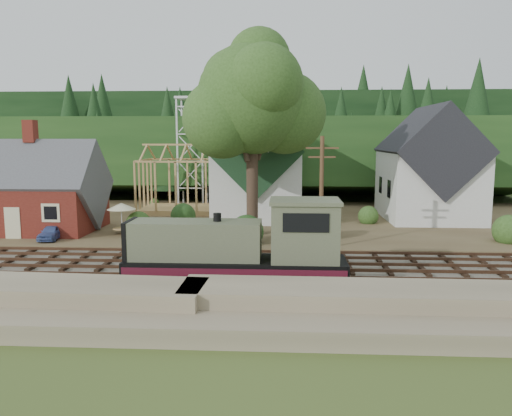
# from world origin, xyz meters

# --- Properties ---
(ground) EXTENTS (140.00, 140.00, 0.00)m
(ground) POSITION_xyz_m (0.00, 0.00, 0.00)
(ground) COLOR #384C1E
(ground) RESTS_ON ground
(embankment) EXTENTS (64.00, 5.00, 1.60)m
(embankment) POSITION_xyz_m (0.00, -8.50, 0.00)
(embankment) COLOR #7F7259
(embankment) RESTS_ON ground
(railroad_bed) EXTENTS (64.00, 11.00, 0.16)m
(railroad_bed) POSITION_xyz_m (0.00, 0.00, 0.08)
(railroad_bed) COLOR #726B5B
(railroad_bed) RESTS_ON ground
(village_flat) EXTENTS (64.00, 26.00, 0.30)m
(village_flat) POSITION_xyz_m (0.00, 18.00, 0.15)
(village_flat) COLOR brown
(village_flat) RESTS_ON ground
(hillside) EXTENTS (70.00, 28.96, 12.74)m
(hillside) POSITION_xyz_m (0.00, 42.00, 0.00)
(hillside) COLOR #1E3F19
(hillside) RESTS_ON ground
(ridge) EXTENTS (80.00, 20.00, 12.00)m
(ridge) POSITION_xyz_m (0.00, 58.00, 0.00)
(ridge) COLOR black
(ridge) RESTS_ON ground
(depot) EXTENTS (10.80, 7.41, 9.00)m
(depot) POSITION_xyz_m (-16.00, 11.00, 3.21)
(depot) COLOR #5D1C15
(depot) RESTS_ON village_flat
(church) EXTENTS (8.40, 15.17, 13.00)m
(church) POSITION_xyz_m (2.00, 19.68, 5.18)
(church) COLOR silver
(church) RESTS_ON village_flat
(farmhouse) EXTENTS (8.40, 10.80, 10.60)m
(farmhouse) POSITION_xyz_m (18.00, 19.00, 4.87)
(farmhouse) COLOR silver
(farmhouse) RESTS_ON village_flat
(timber_frame) EXTENTS (8.20, 6.20, 6.99)m
(timber_frame) POSITION_xyz_m (-6.00, 22.00, 3.27)
(timber_frame) COLOR tan
(timber_frame) RESTS_ON village_flat
(lattice_tower) EXTENTS (3.20, 3.20, 12.12)m
(lattice_tower) POSITION_xyz_m (-6.00, 28.00, 10.03)
(lattice_tower) COLOR silver
(lattice_tower) RESTS_ON village_flat
(big_tree) EXTENTS (10.90, 8.40, 14.70)m
(big_tree) POSITION_xyz_m (2.17, 10.08, 10.22)
(big_tree) COLOR #38281E
(big_tree) RESTS_ON village_flat
(telegraph_pole_near) EXTENTS (2.20, 0.28, 8.00)m
(telegraph_pole_near) POSITION_xyz_m (7.00, 5.20, 4.25)
(telegraph_pole_near) COLOR #4C331E
(telegraph_pole_near) RESTS_ON ground
(locomotive) EXTENTS (11.40, 2.85, 4.58)m
(locomotive) POSITION_xyz_m (2.38, -3.00, 2.04)
(locomotive) COLOR black
(locomotive) RESTS_ON railroad_bed
(car_blue) EXTENTS (1.55, 3.33, 1.10)m
(car_blue) POSITION_xyz_m (-12.95, 7.37, 0.85)
(car_blue) COLOR #4F67A9
(car_blue) RESTS_ON village_flat
(car_green) EXTENTS (3.68, 1.64, 1.17)m
(car_green) POSITION_xyz_m (-17.62, 11.71, 0.89)
(car_green) COLOR #82A673
(car_green) RESTS_ON village_flat
(patio_set) EXTENTS (2.25, 2.25, 2.50)m
(patio_set) POSITION_xyz_m (-8.33, 9.69, 2.43)
(patio_set) COLOR silver
(patio_set) RESTS_ON village_flat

